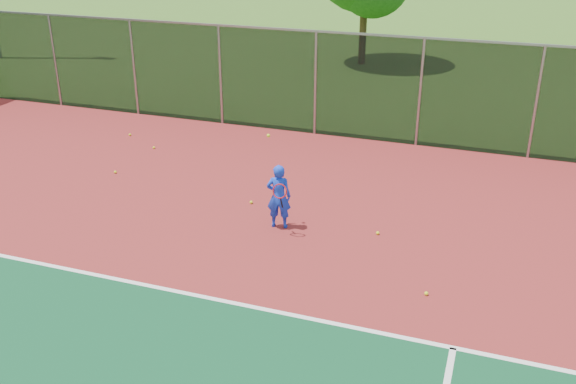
% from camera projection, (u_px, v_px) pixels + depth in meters
% --- Properties ---
extents(court_apron, '(30.00, 20.00, 0.02)m').
position_uv_depth(court_apron, '(309.00, 361.00, 9.55)').
color(court_apron, maroon).
rests_on(court_apron, ground).
extents(fence_back, '(30.00, 0.06, 3.03)m').
position_uv_depth(fence_back, '(420.00, 92.00, 17.53)').
color(fence_back, black).
rests_on(fence_back, court_apron).
extents(tennis_player, '(0.59, 0.62, 2.00)m').
position_uv_depth(tennis_player, '(279.00, 196.00, 13.24)').
color(tennis_player, blue).
rests_on(tennis_player, court_apron).
extents(practice_ball_0, '(0.07, 0.07, 0.07)m').
position_uv_depth(practice_ball_0, '(154.00, 148.00, 17.85)').
color(practice_ball_0, '#E3F01B').
rests_on(practice_ball_0, court_apron).
extents(practice_ball_2, '(0.07, 0.07, 0.07)m').
position_uv_depth(practice_ball_2, '(130.00, 135.00, 18.85)').
color(practice_ball_2, '#E3F01B').
rests_on(practice_ball_2, court_apron).
extents(practice_ball_3, '(0.07, 0.07, 0.07)m').
position_uv_depth(practice_ball_3, '(426.00, 293.00, 11.13)').
color(practice_ball_3, '#E3F01B').
rests_on(practice_ball_3, court_apron).
extents(practice_ball_4, '(0.07, 0.07, 0.07)m').
position_uv_depth(practice_ball_4, '(378.00, 233.00, 13.18)').
color(practice_ball_4, '#E3F01B').
rests_on(practice_ball_4, court_apron).
extents(practice_ball_5, '(0.07, 0.07, 0.07)m').
position_uv_depth(practice_ball_5, '(251.00, 202.00, 14.55)').
color(practice_ball_5, '#E3F01B').
rests_on(practice_ball_5, court_apron).
extents(practice_ball_6, '(0.07, 0.07, 0.07)m').
position_uv_depth(practice_ball_6, '(115.00, 172.00, 16.21)').
color(practice_ball_6, '#E3F01B').
rests_on(practice_ball_6, court_apron).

